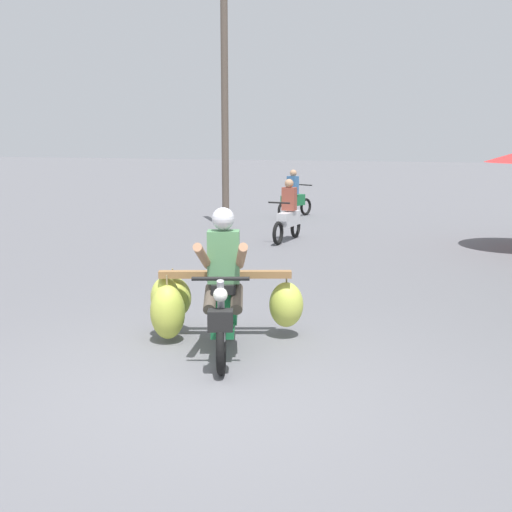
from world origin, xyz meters
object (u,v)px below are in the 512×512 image
motorbike_distant_ahead_left (294,198)px  motorbike_distant_ahead_right (288,216)px  motorbike_main_loaded (210,298)px  utility_pole (225,101)px

motorbike_distant_ahead_left → motorbike_distant_ahead_right: bearing=-74.7°
motorbike_main_loaded → motorbike_distant_ahead_left: 11.81m
utility_pole → motorbike_distant_ahead_right: bearing=-33.8°
motorbike_distant_ahead_left → utility_pole: (-0.99, -2.80, 2.65)m
motorbike_main_loaded → motorbike_distant_ahead_left: size_ratio=1.18×
motorbike_main_loaded → motorbike_distant_ahead_left: bearing=102.3°
utility_pole → motorbike_distant_ahead_left: bearing=70.6°
motorbike_distant_ahead_left → motorbike_distant_ahead_right: size_ratio=0.96×
utility_pole → motorbike_main_loaded: bearing=-68.1°
motorbike_distant_ahead_left → utility_pole: 3.98m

